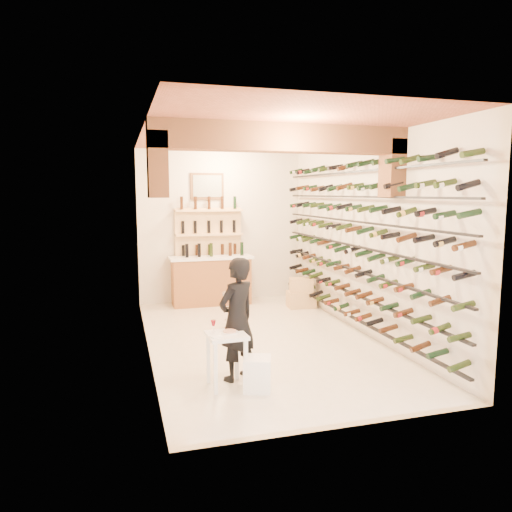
{
  "coord_description": "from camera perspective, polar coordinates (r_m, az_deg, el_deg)",
  "views": [
    {
      "loc": [
        -2.11,
        -7.08,
        2.31
      ],
      "look_at": [
        0.0,
        0.3,
        1.3
      ],
      "focal_mm": 33.74,
      "sensor_mm": 36.0,
      "label": 1
    }
  ],
  "objects": [
    {
      "name": "room_shell",
      "position": [
        7.14,
        1.25,
        7.02
      ],
      "size": [
        3.52,
        6.02,
        3.21
      ],
      "color": "beige",
      "rests_on": "ground"
    },
    {
      "name": "white_stool",
      "position": [
        5.82,
        0.15,
        -13.79
      ],
      "size": [
        0.4,
        0.4,
        0.39
      ],
      "primitive_type": "cube",
      "rotation": [
        0.0,
        0.0,
        -0.32
      ],
      "color": "white",
      "rests_on": "ground"
    },
    {
      "name": "chrome_barstool",
      "position": [
        8.13,
        -2.85,
        -6.23
      ],
      "size": [
        0.34,
        0.34,
        0.66
      ],
      "rotation": [
        0.0,
        0.0,
        -0.18
      ],
      "color": "silver",
      "rests_on": "ground"
    },
    {
      "name": "person",
      "position": [
        5.97,
        -2.27,
        -7.48
      ],
      "size": [
        0.67,
        0.61,
        1.53
      ],
      "primitive_type": "imported",
      "rotation": [
        0.0,
        0.0,
        3.7
      ],
      "color": "black",
      "rests_on": "ground"
    },
    {
      "name": "back_counter",
      "position": [
        10.06,
        -5.34,
        -2.72
      ],
      "size": [
        1.7,
        0.62,
        1.29
      ],
      "color": "#955A2E",
      "rests_on": "ground"
    },
    {
      "name": "tasting_table",
      "position": [
        5.82,
        -3.54,
        -10.27
      ],
      "size": [
        0.47,
        0.47,
        0.79
      ],
      "rotation": [
        0.0,
        0.0,
        0.05
      ],
      "color": "white",
      "rests_on": "ground"
    },
    {
      "name": "back_shelving",
      "position": [
        10.2,
        -5.63,
        1.02
      ],
      "size": [
        1.4,
        0.31,
        2.73
      ],
      "color": "#E3B97F",
      "rests_on": "ground"
    },
    {
      "name": "wine_rack",
      "position": [
        8.0,
        11.21,
        1.89
      ],
      "size": [
        0.32,
        5.7,
        2.56
      ],
      "color": "black",
      "rests_on": "ground"
    },
    {
      "name": "crate_upper",
      "position": [
        9.78,
        5.39,
        -3.43
      ],
      "size": [
        0.53,
        0.42,
        0.27
      ],
      "primitive_type": "cube",
      "rotation": [
        0.0,
        0.0,
        -0.25
      ],
      "color": "tan",
      "rests_on": "crate_lower"
    },
    {
      "name": "ground",
      "position": [
        7.74,
        0.62,
        -9.86
      ],
      "size": [
        6.0,
        6.0,
        0.0
      ],
      "primitive_type": "plane",
      "color": "beige",
      "rests_on": "ground"
    },
    {
      "name": "crate_lower",
      "position": [
        9.84,
        5.37,
        -5.14
      ],
      "size": [
        0.57,
        0.42,
        0.33
      ],
      "primitive_type": "cube",
      "rotation": [
        0.0,
        0.0,
        -0.08
      ],
      "color": "tan",
      "rests_on": "ground"
    }
  ]
}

